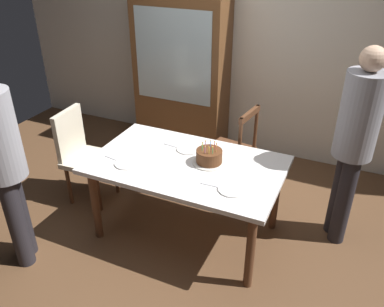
{
  "coord_description": "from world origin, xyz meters",
  "views": [
    {
      "loc": [
        1.21,
        -2.57,
        2.43
      ],
      "look_at": [
        0.05,
        0.0,
        0.84
      ],
      "focal_mm": 36.93,
      "sensor_mm": 36.0,
      "label": 1
    }
  ],
  "objects_px": {
    "plate_near_celebrant": "(128,163)",
    "person_celebrant": "(2,160)",
    "birthday_cake": "(209,157)",
    "china_cabinet": "(181,73)",
    "dining_table": "(187,171)",
    "chair_spindle_back": "(231,152)",
    "plate_far_side": "(189,149)",
    "person_guest": "(355,139)",
    "chair_upholstered": "(81,151)",
    "plate_near_guest": "(232,189)"
  },
  "relations": [
    {
      "from": "plate_far_side",
      "to": "person_celebrant",
      "type": "height_order",
      "value": "person_celebrant"
    },
    {
      "from": "dining_table",
      "to": "china_cabinet",
      "type": "bearing_deg",
      "value": 116.98
    },
    {
      "from": "plate_far_side",
      "to": "chair_upholstered",
      "type": "relative_size",
      "value": 0.23
    },
    {
      "from": "birthday_cake",
      "to": "chair_upholstered",
      "type": "xyz_separation_m",
      "value": [
        -1.36,
        0.01,
        -0.26
      ]
    },
    {
      "from": "person_guest",
      "to": "china_cabinet",
      "type": "relative_size",
      "value": 0.91
    },
    {
      "from": "chair_spindle_back",
      "to": "plate_far_side",
      "type": "bearing_deg",
      "value": -109.81
    },
    {
      "from": "birthday_cake",
      "to": "china_cabinet",
      "type": "height_order",
      "value": "china_cabinet"
    },
    {
      "from": "chair_spindle_back",
      "to": "china_cabinet",
      "type": "relative_size",
      "value": 0.5
    },
    {
      "from": "chair_upholstered",
      "to": "person_celebrant",
      "type": "xyz_separation_m",
      "value": [
        0.09,
        -0.94,
        0.43
      ]
    },
    {
      "from": "chair_upholstered",
      "to": "china_cabinet",
      "type": "height_order",
      "value": "china_cabinet"
    },
    {
      "from": "plate_near_celebrant",
      "to": "person_celebrant",
      "type": "distance_m",
      "value": 0.94
    },
    {
      "from": "plate_near_guest",
      "to": "person_celebrant",
      "type": "relative_size",
      "value": 0.13
    },
    {
      "from": "plate_near_celebrant",
      "to": "chair_spindle_back",
      "type": "relative_size",
      "value": 0.23
    },
    {
      "from": "plate_near_celebrant",
      "to": "dining_table",
      "type": "bearing_deg",
      "value": 26.36
    },
    {
      "from": "plate_near_celebrant",
      "to": "plate_far_side",
      "type": "distance_m",
      "value": 0.57
    },
    {
      "from": "birthday_cake",
      "to": "plate_near_celebrant",
      "type": "height_order",
      "value": "birthday_cake"
    },
    {
      "from": "plate_near_celebrant",
      "to": "plate_far_side",
      "type": "bearing_deg",
      "value": 50.46
    },
    {
      "from": "plate_near_celebrant",
      "to": "chair_upholstered",
      "type": "height_order",
      "value": "chair_upholstered"
    },
    {
      "from": "dining_table",
      "to": "person_celebrant",
      "type": "xyz_separation_m",
      "value": [
        -1.1,
        -0.86,
        0.31
      ]
    },
    {
      "from": "dining_table",
      "to": "plate_near_celebrant",
      "type": "bearing_deg",
      "value": -153.64
    },
    {
      "from": "plate_near_celebrant",
      "to": "chair_spindle_back",
      "type": "bearing_deg",
      "value": 60.77
    },
    {
      "from": "plate_far_side",
      "to": "chair_upholstered",
      "type": "bearing_deg",
      "value": -173.1
    },
    {
      "from": "dining_table",
      "to": "chair_upholstered",
      "type": "distance_m",
      "value": 1.2
    },
    {
      "from": "dining_table",
      "to": "person_celebrant",
      "type": "distance_m",
      "value": 1.43
    },
    {
      "from": "dining_table",
      "to": "chair_upholstered",
      "type": "bearing_deg",
      "value": 175.96
    },
    {
      "from": "chair_spindle_back",
      "to": "person_guest",
      "type": "xyz_separation_m",
      "value": [
        1.11,
        -0.29,
        0.53
      ]
    },
    {
      "from": "plate_near_celebrant",
      "to": "person_celebrant",
      "type": "bearing_deg",
      "value": -136.04
    },
    {
      "from": "birthday_cake",
      "to": "plate_near_guest",
      "type": "height_order",
      "value": "birthday_cake"
    },
    {
      "from": "dining_table",
      "to": "chair_spindle_back",
      "type": "relative_size",
      "value": 1.69
    },
    {
      "from": "dining_table",
      "to": "plate_near_guest",
      "type": "distance_m",
      "value": 0.54
    },
    {
      "from": "plate_far_side",
      "to": "person_guest",
      "type": "relative_size",
      "value": 0.13
    },
    {
      "from": "plate_far_side",
      "to": "china_cabinet",
      "type": "bearing_deg",
      "value": 118.02
    },
    {
      "from": "plate_far_side",
      "to": "person_celebrant",
      "type": "distance_m",
      "value": 1.5
    },
    {
      "from": "plate_near_guest",
      "to": "birthday_cake",
      "type": "bearing_deg",
      "value": 136.55
    },
    {
      "from": "chair_spindle_back",
      "to": "chair_upholstered",
      "type": "distance_m",
      "value": 1.5
    },
    {
      "from": "dining_table",
      "to": "plate_near_celebrant",
      "type": "height_order",
      "value": "plate_near_celebrant"
    },
    {
      "from": "chair_upholstered",
      "to": "person_guest",
      "type": "height_order",
      "value": "person_guest"
    },
    {
      "from": "chair_spindle_back",
      "to": "chair_upholstered",
      "type": "relative_size",
      "value": 1.0
    },
    {
      "from": "plate_near_celebrant",
      "to": "person_guest",
      "type": "relative_size",
      "value": 0.13
    },
    {
      "from": "dining_table",
      "to": "chair_spindle_back",
      "type": "height_order",
      "value": "chair_spindle_back"
    },
    {
      "from": "person_celebrant",
      "to": "plate_near_guest",
      "type": "bearing_deg",
      "value": 21.94
    },
    {
      "from": "person_guest",
      "to": "person_celebrant",
      "type": "bearing_deg",
      "value": -149.75
    },
    {
      "from": "birthday_cake",
      "to": "person_celebrant",
      "type": "xyz_separation_m",
      "value": [
        -1.28,
        -0.93,
        0.16
      ]
    },
    {
      "from": "chair_upholstered",
      "to": "china_cabinet",
      "type": "relative_size",
      "value": 0.5
    },
    {
      "from": "plate_near_guest",
      "to": "china_cabinet",
      "type": "xyz_separation_m",
      "value": [
        -1.27,
        1.78,
        0.21
      ]
    },
    {
      "from": "chair_spindle_back",
      "to": "chair_upholstered",
      "type": "height_order",
      "value": "same"
    },
    {
      "from": "chair_upholstered",
      "to": "china_cabinet",
      "type": "xyz_separation_m",
      "value": [
        0.4,
        1.47,
        0.42
      ]
    },
    {
      "from": "plate_near_guest",
      "to": "plate_far_side",
      "type": "bearing_deg",
      "value": 142.09
    },
    {
      "from": "plate_near_celebrant",
      "to": "chair_spindle_back",
      "type": "distance_m",
      "value": 1.2
    },
    {
      "from": "person_guest",
      "to": "dining_table",
      "type": "bearing_deg",
      "value": -157.62
    }
  ]
}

